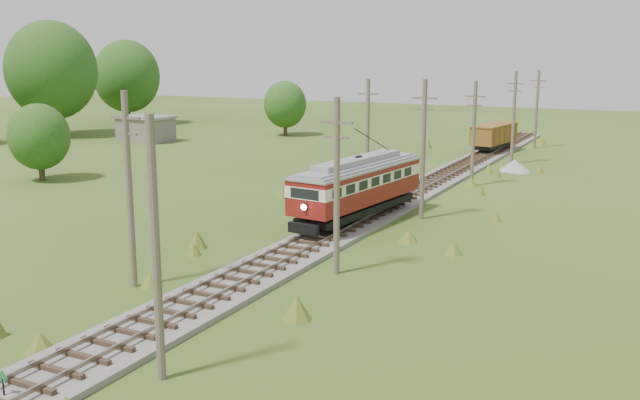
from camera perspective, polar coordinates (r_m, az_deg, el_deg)
The scene contains 18 objects.
railbed_main at distance 50.59m, azimuth 5.78°, elevation -0.23°, with size 3.60×96.00×0.57m.
switch_marker at distance 24.69m, azimuth -24.02°, elevation -13.27°, with size 0.45×0.06×1.08m.
streetcar at distance 44.71m, azimuth 3.07°, elevation 1.35°, with size 4.15×12.19×5.52m.
gondola at distance 78.62m, azimuth 13.75°, elevation 5.06°, with size 3.51×7.88×2.53m.
gravel_pile at distance 67.22m, azimuth 15.36°, elevation 2.65°, with size 2.89×3.06×1.05m.
utility_pole_r_1 at distance 23.43m, azimuth -13.00°, elevation -4.02°, with size 0.30×0.30×8.80m.
utility_pole_r_2 at distance 34.05m, azimuth 1.35°, elevation 1.22°, with size 1.60×0.30×8.60m.
utility_pole_r_3 at distance 45.98m, azimuth 8.26°, elevation 4.11°, with size 1.60×0.30×9.00m.
utility_pole_r_4 at distance 58.45m, azimuth 12.19°, elevation 5.29°, with size 1.60×0.30×8.40m.
utility_pole_r_5 at distance 70.94m, azimuth 15.24°, elevation 6.44°, with size 1.60×0.30×8.90m.
utility_pole_r_6 at distance 83.71m, azimuth 16.96°, elevation 7.03°, with size 1.60×0.30×8.70m.
utility_pole_l_a at distance 33.21m, azimuth -15.01°, elevation 0.91°, with size 1.60×0.30×9.00m.
utility_pole_l_b at distance 57.08m, azimuth 3.83°, elevation 5.48°, with size 1.60×0.30×8.60m.
tree_left_4 at distance 97.64m, azimuth -20.70°, elevation 9.68°, with size 11.34×11.34×14.61m.
tree_left_5 at distance 110.48m, azimuth -15.20°, elevation 9.54°, with size 9.66×9.66×12.44m.
tree_mid_a at distance 92.56m, azimuth -2.81°, elevation 7.65°, with size 5.46×5.46×7.03m.
tree_mid_c at distance 64.09m, azimuth -21.56°, elevation 4.73°, with size 5.04×5.04×6.49m.
shed at distance 89.06m, azimuth -13.76°, elevation 5.58°, with size 6.40×4.40×3.10m.
Camera 1 is at (17.72, -12.21, 10.66)m, focal length 40.00 mm.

